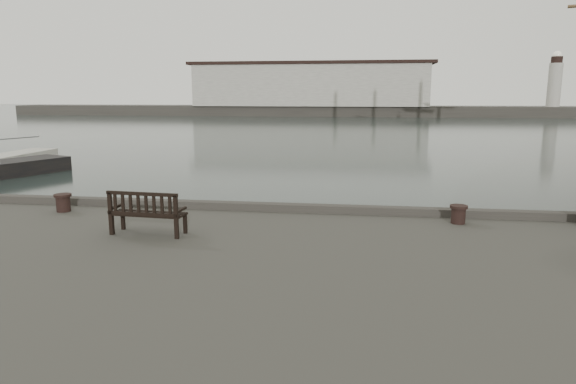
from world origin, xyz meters
name	(u,v)px	position (x,y,z in m)	size (l,w,h in m)	color
ground	(249,269)	(0.00, 0.00, 0.00)	(400.00, 400.00, 0.00)	black
breakwater	(327,94)	(-4.56, 92.00, 4.30)	(140.00, 9.50, 12.20)	#383530
bench	(148,221)	(-1.46, -2.60, 1.84)	(1.54, 0.62, 0.87)	black
bollard_left	(63,203)	(-4.32, -0.96, 1.77)	(0.41, 0.41, 0.43)	black
bollard_right	(458,214)	(4.89, -0.78, 1.76)	(0.38, 0.38, 0.40)	black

